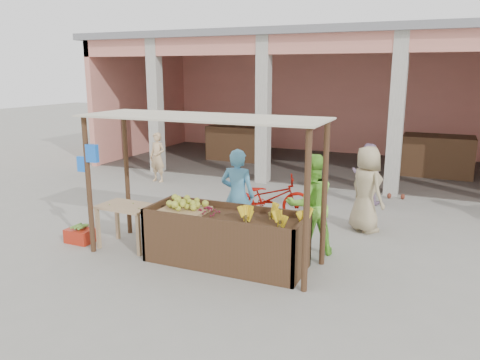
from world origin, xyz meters
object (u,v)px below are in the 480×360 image
at_px(fruit_stall, 226,240).
at_px(vendor_blue, 238,193).
at_px(side_table, 127,213).
at_px(vendor_green, 310,202).
at_px(red_crate, 80,236).
at_px(motorcycle, 269,197).

height_order(fruit_stall, vendor_blue, vendor_blue).
bearing_deg(side_table, vendor_blue, 34.63).
relative_size(side_table, vendor_green, 0.54).
height_order(side_table, vendor_blue, vendor_blue).
height_order(red_crate, motorcycle, motorcycle).
xyz_separation_m(red_crate, vendor_green, (4.00, 1.17, 0.79)).
distance_m(fruit_stall, red_crate, 2.89).
bearing_deg(vendor_blue, motorcycle, -98.66).
relative_size(red_crate, motorcycle, 0.26).
xyz_separation_m(vendor_blue, motorcycle, (0.08, 1.44, -0.43)).
bearing_deg(red_crate, fruit_stall, 4.73).
bearing_deg(vendor_blue, side_table, 26.48).
bearing_deg(vendor_green, vendor_blue, -34.50).
height_order(side_table, motorcycle, motorcycle).
height_order(vendor_blue, vendor_green, vendor_blue).
xyz_separation_m(side_table, motorcycle, (1.76, 2.49, -0.14)).
distance_m(side_table, red_crate, 1.09).
relative_size(fruit_stall, vendor_blue, 1.41).
height_order(vendor_blue, motorcycle, vendor_blue).
distance_m(side_table, vendor_green, 3.23).
relative_size(side_table, vendor_blue, 0.53).
xyz_separation_m(side_table, red_crate, (-0.95, -0.16, -0.51)).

